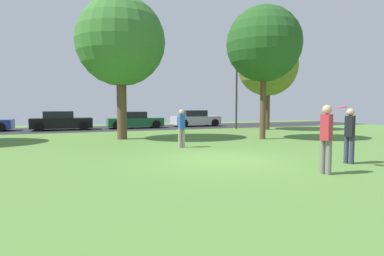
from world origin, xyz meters
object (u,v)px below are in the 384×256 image
(frisbee_disc, at_px, (342,107))
(parked_car_silver, at_px, (195,119))
(person_catcher, at_px, (326,136))
(parked_car_green, at_px, (134,121))
(oak_tree_left, at_px, (121,42))
(maple_tree_near, at_px, (264,44))
(parked_car_black, at_px, (61,121))
(person_thrower, at_px, (350,133))
(person_bystander, at_px, (182,127))
(street_lamp_post, at_px, (236,99))
(oak_tree_center, at_px, (268,66))

(frisbee_disc, distance_m, parked_car_silver, 18.73)
(person_catcher, xyz_separation_m, parked_car_green, (-1.46, 18.58, -0.40))
(oak_tree_left, height_order, maple_tree_near, oak_tree_left)
(frisbee_disc, xyz_separation_m, parked_car_silver, (2.81, 18.49, -1.10))
(parked_car_green, bearing_deg, maple_tree_near, -65.37)
(maple_tree_near, distance_m, parked_car_black, 15.30)
(person_thrower, bearing_deg, maple_tree_near, -129.57)
(person_thrower, xyz_separation_m, person_bystander, (-3.58, 5.37, -0.05))
(street_lamp_post, bearing_deg, parked_car_green, 154.41)
(oak_tree_center, bearing_deg, street_lamp_post, 136.63)
(maple_tree_near, bearing_deg, parked_car_black, 134.01)
(maple_tree_near, height_order, parked_car_silver, maple_tree_near)
(maple_tree_near, height_order, person_bystander, maple_tree_near)
(person_catcher, relative_size, street_lamp_post, 0.40)
(person_catcher, distance_m, person_bystander, 6.53)
(person_bystander, distance_m, parked_car_green, 12.31)
(person_catcher, height_order, street_lamp_post, street_lamp_post)
(oak_tree_left, relative_size, parked_car_black, 1.78)
(parked_car_black, relative_size, parked_car_green, 0.97)
(oak_tree_center, bearing_deg, person_catcher, -118.78)
(oak_tree_left, xyz_separation_m, oak_tree_center, (11.05, 2.93, -0.41))
(oak_tree_center, height_order, street_lamp_post, oak_tree_center)
(person_catcher, distance_m, frisbee_disc, 1.42)
(oak_tree_center, distance_m, parked_car_silver, 7.69)
(person_bystander, bearing_deg, parked_car_silver, -22.90)
(person_thrower, distance_m, person_bystander, 6.45)
(person_bystander, xyz_separation_m, parked_car_black, (-5.02, 12.27, -0.25))
(person_thrower, relative_size, person_catcher, 0.94)
(parked_car_silver, bearing_deg, oak_tree_left, -131.71)
(person_catcher, height_order, parked_car_black, person_catcher)
(maple_tree_near, height_order, parked_car_black, maple_tree_near)
(person_thrower, relative_size, parked_car_silver, 0.42)
(parked_car_green, bearing_deg, parked_car_black, -179.70)
(person_thrower, height_order, parked_car_silver, person_thrower)
(oak_tree_center, bearing_deg, oak_tree_left, -165.17)
(oak_tree_center, height_order, parked_car_black, oak_tree_center)
(person_thrower, distance_m, parked_car_silver, 18.25)
(maple_tree_near, bearing_deg, frisbee_disc, -107.21)
(person_catcher, bearing_deg, oak_tree_left, 81.94)
(person_thrower, height_order, street_lamp_post, street_lamp_post)
(parked_car_black, bearing_deg, person_bystander, -67.74)
(parked_car_silver, height_order, street_lamp_post, street_lamp_post)
(oak_tree_center, relative_size, frisbee_disc, 19.20)
(person_catcher, bearing_deg, frisbee_disc, 0.00)
(person_bystander, relative_size, parked_car_silver, 0.40)
(person_bystander, bearing_deg, oak_tree_center, -50.70)
(person_thrower, xyz_separation_m, street_lamp_post, (3.95, 14.22, 1.31))
(oak_tree_center, bearing_deg, frisbee_disc, -116.06)
(parked_car_black, relative_size, parked_car_silver, 1.04)
(maple_tree_near, distance_m, person_thrower, 8.31)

